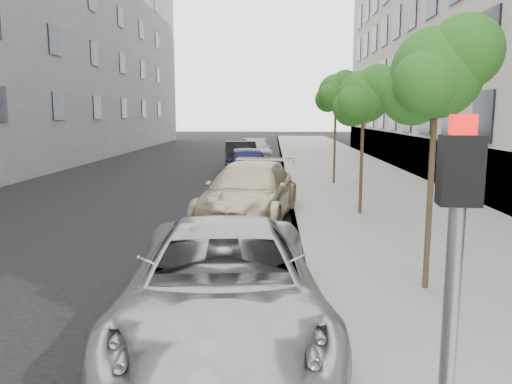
{
  "coord_description": "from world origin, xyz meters",
  "views": [
    {
      "loc": [
        0.56,
        -6.81,
        3.1
      ],
      "look_at": [
        0.23,
        3.33,
        1.5
      ],
      "focal_mm": 35.0,
      "sensor_mm": 36.0,
      "label": 1
    }
  ],
  "objects_px": {
    "signal_pole": "(452,294)",
    "sedan_black": "(241,156)",
    "tree_far": "(337,92)",
    "tree_near": "(439,72)",
    "minivan": "(223,285)",
    "tree_mid": "(365,96)",
    "sedan_blue": "(248,165)",
    "sedan_rear": "(256,150)",
    "suv": "(249,192)"
  },
  "relations": [
    {
      "from": "tree_far",
      "to": "signal_pole",
      "type": "xyz_separation_m",
      "value": [
        -1.55,
        -18.33,
        -2.0
      ]
    },
    {
      "from": "tree_mid",
      "to": "suv",
      "type": "height_order",
      "value": "tree_mid"
    },
    {
      "from": "signal_pole",
      "to": "minivan",
      "type": "relative_size",
      "value": 0.52
    },
    {
      "from": "signal_pole",
      "to": "sedan_black",
      "type": "height_order",
      "value": "signal_pole"
    },
    {
      "from": "tree_near",
      "to": "signal_pole",
      "type": "relative_size",
      "value": 1.52
    },
    {
      "from": "signal_pole",
      "to": "tree_near",
      "type": "bearing_deg",
      "value": 79.73
    },
    {
      "from": "tree_far",
      "to": "sedan_rear",
      "type": "distance_m",
      "value": 12.71
    },
    {
      "from": "minivan",
      "to": "sedan_rear",
      "type": "height_order",
      "value": "minivan"
    },
    {
      "from": "signal_pole",
      "to": "minivan",
      "type": "bearing_deg",
      "value": 122.71
    },
    {
      "from": "suv",
      "to": "tree_mid",
      "type": "bearing_deg",
      "value": 18.05
    },
    {
      "from": "suv",
      "to": "sedan_blue",
      "type": "xyz_separation_m",
      "value": [
        -0.44,
        7.89,
        -0.01
      ]
    },
    {
      "from": "suv",
      "to": "sedan_blue",
      "type": "bearing_deg",
      "value": 102.08
    },
    {
      "from": "tree_near",
      "to": "sedan_rear",
      "type": "relative_size",
      "value": 0.9
    },
    {
      "from": "tree_mid",
      "to": "suv",
      "type": "distance_m",
      "value": 4.35
    },
    {
      "from": "tree_mid",
      "to": "minivan",
      "type": "relative_size",
      "value": 0.77
    },
    {
      "from": "signal_pole",
      "to": "sedan_black",
      "type": "distance_m",
      "value": 24.76
    },
    {
      "from": "tree_far",
      "to": "suv",
      "type": "distance_m",
      "value": 8.4
    },
    {
      "from": "tree_near",
      "to": "sedan_blue",
      "type": "xyz_separation_m",
      "value": [
        -3.76,
        13.86,
        -2.93
      ]
    },
    {
      "from": "suv",
      "to": "sedan_black",
      "type": "distance_m",
      "value": 13.31
    },
    {
      "from": "signal_pole",
      "to": "sedan_rear",
      "type": "xyz_separation_m",
      "value": [
        -2.23,
        30.01,
        -1.27
      ]
    },
    {
      "from": "tree_far",
      "to": "sedan_blue",
      "type": "xyz_separation_m",
      "value": [
        -3.76,
        0.86,
        -3.17
      ]
    },
    {
      "from": "tree_mid",
      "to": "signal_pole",
      "type": "height_order",
      "value": "tree_mid"
    },
    {
      "from": "tree_near",
      "to": "minivan",
      "type": "height_order",
      "value": "tree_near"
    },
    {
      "from": "suv",
      "to": "tree_far",
      "type": "bearing_deg",
      "value": 73.6
    },
    {
      "from": "tree_mid",
      "to": "minivan",
      "type": "height_order",
      "value": "tree_mid"
    },
    {
      "from": "tree_near",
      "to": "sedan_black",
      "type": "xyz_separation_m",
      "value": [
        -4.43,
        19.23,
        -2.98
      ]
    },
    {
      "from": "tree_mid",
      "to": "tree_far",
      "type": "xyz_separation_m",
      "value": [
        -0.0,
        6.5,
        0.41
      ]
    },
    {
      "from": "tree_far",
      "to": "sedan_black",
      "type": "height_order",
      "value": "tree_far"
    },
    {
      "from": "tree_mid",
      "to": "minivan",
      "type": "xyz_separation_m",
      "value": [
        -3.33,
        -8.3,
        -2.8
      ]
    },
    {
      "from": "tree_near",
      "to": "signal_pole",
      "type": "distance_m",
      "value": 5.82
    },
    {
      "from": "sedan_black",
      "to": "sedan_blue",
      "type": "bearing_deg",
      "value": -90.38
    },
    {
      "from": "tree_near",
      "to": "minivan",
      "type": "bearing_deg",
      "value": -151.53
    },
    {
      "from": "sedan_blue",
      "to": "signal_pole",
      "type": "bearing_deg",
      "value": -89.12
    },
    {
      "from": "tree_far",
      "to": "suv",
      "type": "height_order",
      "value": "tree_far"
    },
    {
      "from": "tree_mid",
      "to": "sedan_blue",
      "type": "relative_size",
      "value": 0.9
    },
    {
      "from": "tree_near",
      "to": "signal_pole",
      "type": "height_order",
      "value": "tree_near"
    },
    {
      "from": "signal_pole",
      "to": "suv",
      "type": "relative_size",
      "value": 0.51
    },
    {
      "from": "sedan_blue",
      "to": "minivan",
      "type": "bearing_deg",
      "value": -94.11
    },
    {
      "from": "sedan_rear",
      "to": "sedan_black",
      "type": "bearing_deg",
      "value": -100.32
    },
    {
      "from": "tree_near",
      "to": "sedan_blue",
      "type": "relative_size",
      "value": 0.93
    },
    {
      "from": "signal_pole",
      "to": "suv",
      "type": "height_order",
      "value": "signal_pole"
    },
    {
      "from": "tree_far",
      "to": "signal_pole",
      "type": "relative_size",
      "value": 1.6
    },
    {
      "from": "sedan_blue",
      "to": "sedan_black",
      "type": "distance_m",
      "value": 5.42
    },
    {
      "from": "minivan",
      "to": "suv",
      "type": "bearing_deg",
      "value": 85.69
    },
    {
      "from": "tree_near",
      "to": "sedan_blue",
      "type": "height_order",
      "value": "tree_near"
    },
    {
      "from": "tree_mid",
      "to": "sedan_blue",
      "type": "distance_m",
      "value": 8.71
    },
    {
      "from": "sedan_rear",
      "to": "tree_near",
      "type": "bearing_deg",
      "value": -84.87
    },
    {
      "from": "tree_near",
      "to": "sedan_black",
      "type": "bearing_deg",
      "value": 102.96
    },
    {
      "from": "tree_far",
      "to": "sedan_black",
      "type": "distance_m",
      "value": 8.3
    },
    {
      "from": "tree_near",
      "to": "sedan_rear",
      "type": "xyz_separation_m",
      "value": [
        -3.78,
        24.68,
        -3.03
      ]
    }
  ]
}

